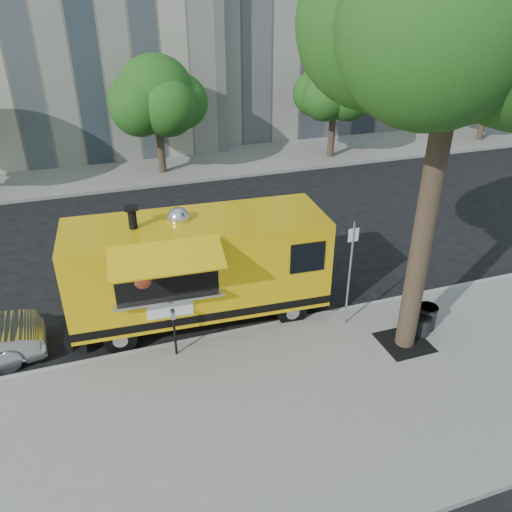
{
  "coord_description": "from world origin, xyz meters",
  "views": [
    {
      "loc": [
        -4.27,
        -11.22,
        8.14
      ],
      "look_at": [
        -0.46,
        0.0,
        1.77
      ],
      "focal_mm": 35.0,
      "sensor_mm": 36.0,
      "label": 1
    }
  ],
  "objects_px": {
    "sign_post": "(350,269)",
    "trash_bin_right": "(426,316)",
    "far_tree_b": "(156,95)",
    "far_tree_d": "(493,74)",
    "food_truck": "(198,267)",
    "trash_bin_left": "(422,325)",
    "parking_meter": "(174,326)",
    "far_tree_c": "(335,87)"
  },
  "relations": [
    {
      "from": "sign_post",
      "to": "trash_bin_right",
      "type": "relative_size",
      "value": 4.61
    },
    {
      "from": "far_tree_b",
      "to": "far_tree_d",
      "type": "distance_m",
      "value": 19.0
    },
    {
      "from": "far_tree_b",
      "to": "sign_post",
      "type": "bearing_deg",
      "value": -79.85
    },
    {
      "from": "far_tree_b",
      "to": "food_truck",
      "type": "bearing_deg",
      "value": -94.72
    },
    {
      "from": "trash_bin_left",
      "to": "trash_bin_right",
      "type": "relative_size",
      "value": 0.83
    },
    {
      "from": "food_truck",
      "to": "trash_bin_left",
      "type": "relative_size",
      "value": 13.28
    },
    {
      "from": "far_tree_b",
      "to": "trash_bin_left",
      "type": "height_order",
      "value": "far_tree_b"
    },
    {
      "from": "parking_meter",
      "to": "trash_bin_right",
      "type": "xyz_separation_m",
      "value": [
        6.5,
        -1.04,
        -0.49
      ]
    },
    {
      "from": "trash_bin_left",
      "to": "far_tree_b",
      "type": "bearing_deg",
      "value": 105.37
    },
    {
      "from": "far_tree_d",
      "to": "food_truck",
      "type": "bearing_deg",
      "value": -148.19
    },
    {
      "from": "far_tree_d",
      "to": "sign_post",
      "type": "xyz_separation_m",
      "value": [
        -16.45,
        -14.15,
        -2.04
      ]
    },
    {
      "from": "far_tree_d",
      "to": "parking_meter",
      "type": "distance_m",
      "value": 25.38
    },
    {
      "from": "far_tree_b",
      "to": "far_tree_d",
      "type": "relative_size",
      "value": 0.97
    },
    {
      "from": "far_tree_b",
      "to": "far_tree_d",
      "type": "bearing_deg",
      "value": -0.3
    },
    {
      "from": "parking_meter",
      "to": "trash_bin_right",
      "type": "bearing_deg",
      "value": -9.12
    },
    {
      "from": "far_tree_c",
      "to": "trash_bin_left",
      "type": "relative_size",
      "value": 9.67
    },
    {
      "from": "far_tree_d",
      "to": "trash_bin_right",
      "type": "xyz_separation_m",
      "value": [
        -14.5,
        -14.99,
        -3.39
      ]
    },
    {
      "from": "far_tree_c",
      "to": "far_tree_b",
      "type": "bearing_deg",
      "value": 178.09
    },
    {
      "from": "parking_meter",
      "to": "trash_bin_left",
      "type": "height_order",
      "value": "parking_meter"
    },
    {
      "from": "sign_post",
      "to": "food_truck",
      "type": "distance_m",
      "value": 3.98
    },
    {
      "from": "far_tree_d",
      "to": "trash_bin_right",
      "type": "distance_m",
      "value": 21.13
    },
    {
      "from": "far_tree_c",
      "to": "parking_meter",
      "type": "xyz_separation_m",
      "value": [
        -11.0,
        -13.75,
        -2.74
      ]
    },
    {
      "from": "far_tree_b",
      "to": "food_truck",
      "type": "xyz_separation_m",
      "value": [
        -1.03,
        -12.53,
        -2.2
      ]
    },
    {
      "from": "far_tree_c",
      "to": "trash_bin_right",
      "type": "bearing_deg",
      "value": -106.92
    },
    {
      "from": "parking_meter",
      "to": "food_truck",
      "type": "height_order",
      "value": "food_truck"
    },
    {
      "from": "far_tree_b",
      "to": "trash_bin_right",
      "type": "relative_size",
      "value": 8.46
    },
    {
      "from": "far_tree_c",
      "to": "food_truck",
      "type": "xyz_separation_m",
      "value": [
        -10.03,
        -12.23,
        -2.08
      ]
    },
    {
      "from": "far_tree_b",
      "to": "trash_bin_right",
      "type": "xyz_separation_m",
      "value": [
        4.5,
        -15.09,
        -3.34
      ]
    },
    {
      "from": "far_tree_c",
      "to": "trash_bin_right",
      "type": "xyz_separation_m",
      "value": [
        -4.5,
        -14.79,
        -3.22
      ]
    },
    {
      "from": "trash_bin_left",
      "to": "trash_bin_right",
      "type": "bearing_deg",
      "value": 37.85
    },
    {
      "from": "far_tree_b",
      "to": "sign_post",
      "type": "distance_m",
      "value": 14.61
    },
    {
      "from": "far_tree_b",
      "to": "trash_bin_left",
      "type": "bearing_deg",
      "value": -74.63
    },
    {
      "from": "trash_bin_right",
      "to": "trash_bin_left",
      "type": "bearing_deg",
      "value": -142.15
    },
    {
      "from": "sign_post",
      "to": "far_tree_d",
      "type": "bearing_deg",
      "value": 40.7
    },
    {
      "from": "far_tree_c",
      "to": "food_truck",
      "type": "relative_size",
      "value": 0.73
    },
    {
      "from": "parking_meter",
      "to": "trash_bin_left",
      "type": "xyz_separation_m",
      "value": [
        6.21,
        -1.27,
        -0.54
      ]
    },
    {
      "from": "far_tree_d",
      "to": "far_tree_b",
      "type": "bearing_deg",
      "value": 179.7
    },
    {
      "from": "far_tree_b",
      "to": "far_tree_c",
      "type": "bearing_deg",
      "value": -1.91
    },
    {
      "from": "sign_post",
      "to": "parking_meter",
      "type": "height_order",
      "value": "sign_post"
    },
    {
      "from": "trash_bin_left",
      "to": "trash_bin_right",
      "type": "distance_m",
      "value": 0.37
    },
    {
      "from": "trash_bin_right",
      "to": "food_truck",
      "type": "bearing_deg",
      "value": 155.14
    },
    {
      "from": "parking_meter",
      "to": "trash_bin_left",
      "type": "bearing_deg",
      "value": -11.53
    }
  ]
}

